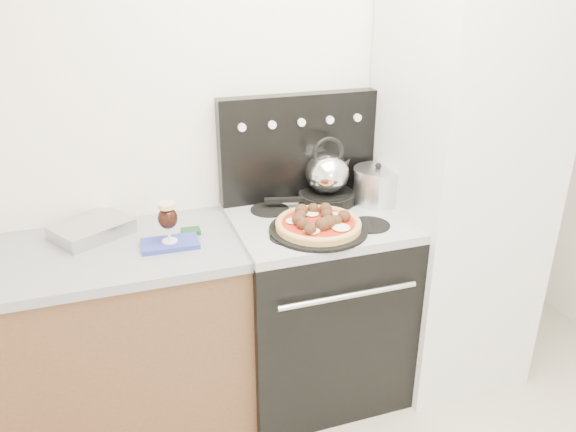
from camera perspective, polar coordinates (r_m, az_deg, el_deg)
name	(u,v)px	position (r m, az deg, el deg)	size (l,w,h in m)	color
room_shell	(408,234)	(1.63, 12.05, -1.76)	(3.52, 3.01, 2.52)	beige
base_cabinet	(74,353)	(2.64, -20.93, -12.85)	(1.45, 0.60, 0.86)	brown
countertop	(56,260)	(2.42, -22.46, -4.17)	(1.48, 0.63, 0.04)	gray
stove_body	(316,309)	(2.74, 2.85, -9.37)	(0.76, 0.65, 0.88)	black
cooktop	(318,222)	(2.52, 3.06, -0.58)	(0.76, 0.65, 0.04)	#ADADB2
backguard	(298,147)	(2.67, 1.01, 7.02)	(0.76, 0.08, 0.50)	black
fridge	(456,195)	(2.80, 16.73, 2.05)	(0.64, 0.68, 1.90)	silver
foil_sheet	(92,229)	(2.51, -19.30, -1.30)	(0.30, 0.22, 0.06)	silver
oven_mitt	(170,244)	(2.35, -11.89, -2.77)	(0.23, 0.13, 0.02)	#2C3A9C
beer_glass	(168,222)	(2.31, -12.09, -0.62)	(0.08, 0.08, 0.17)	black
pizza_pan	(318,229)	(2.38, 3.09, -1.37)	(0.42, 0.42, 0.01)	black
pizza	(318,222)	(2.37, 3.10, -0.66)	(0.36, 0.36, 0.05)	#EBAA4C
skillet	(327,197)	(2.68, 3.96, 1.89)	(0.27, 0.27, 0.05)	black
tea_kettle	(328,170)	(2.63, 4.04, 4.69)	(0.21, 0.21, 0.23)	silver
stock_pot	(377,186)	(2.69, 9.03, 2.99)	(0.22, 0.22, 0.16)	silver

